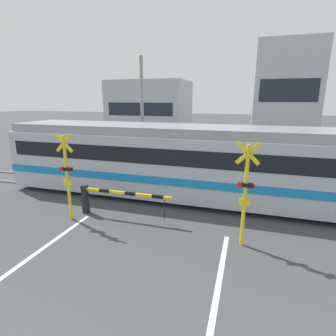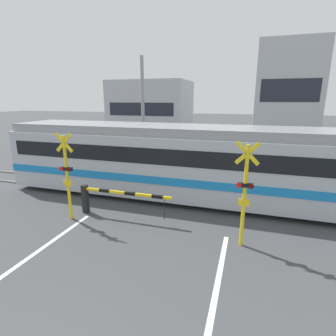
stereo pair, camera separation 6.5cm
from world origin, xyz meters
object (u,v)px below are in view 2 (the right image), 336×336
pedestrian (194,152)px  crossing_signal_right (245,190)px  crossing_barrier_near (105,196)px  crossing_barrier_far (226,167)px  crossing_signal_left (67,173)px  commuter_train (224,163)px

pedestrian → crossing_signal_right: bearing=-69.2°
crossing_barrier_near → crossing_signal_right: (4.98, -0.65, 0.99)m
crossing_barrier_far → crossing_barrier_near: bearing=-124.4°
crossing_barrier_near → pedestrian: (1.62, 8.21, 0.20)m
crossing_barrier_near → pedestrian: bearing=78.8°
crossing_signal_right → pedestrian: crossing_signal_right is taller
crossing_barrier_near → crossing_signal_left: 1.60m
crossing_barrier_near → crossing_signal_right: size_ratio=1.13×
crossing_barrier_near → crossing_barrier_far: 6.90m
crossing_signal_right → crossing_barrier_far: bearing=99.7°
commuter_train → crossing_signal_right: bearing=-74.9°
crossing_signal_left → crossing_signal_right: bearing=0.0°
crossing_signal_right → crossing_signal_left: bearing=180.0°
crossing_barrier_near → crossing_barrier_far: (3.90, 5.70, 0.00)m
crossing_signal_left → crossing_barrier_far: bearing=51.9°
crossing_barrier_near → crossing_signal_left: crossing_signal_left is taller
crossing_signal_left → pedestrian: size_ratio=1.91×
crossing_barrier_far → crossing_signal_right: 6.51m
crossing_signal_right → pedestrian: 9.50m
commuter_train → crossing_barrier_near: commuter_train is taller
commuter_train → crossing_barrier_far: commuter_train is taller
crossing_barrier_far → crossing_signal_right: crossing_signal_right is taller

